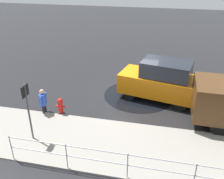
{
  "coord_description": "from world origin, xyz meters",
  "views": [
    {
      "loc": [
        -1.52,
        11.65,
        6.26
      ],
      "look_at": [
        0.76,
        1.3,
        0.9
      ],
      "focal_mm": 40.0,
      "sensor_mm": 36.0,
      "label": 1
    }
  ],
  "objects_px": {
    "sign_post": "(27,105)",
    "moving_hatchback": "(161,80)",
    "pedestrian": "(43,100)",
    "fire_hydrant": "(60,106)"
  },
  "relations": [
    {
      "from": "sign_post",
      "to": "moving_hatchback",
      "type": "bearing_deg",
      "value": -136.73
    },
    {
      "from": "moving_hatchback",
      "to": "pedestrian",
      "type": "relative_size",
      "value": 3.42
    },
    {
      "from": "fire_hydrant",
      "to": "sign_post",
      "type": "height_order",
      "value": "sign_post"
    },
    {
      "from": "moving_hatchback",
      "to": "sign_post",
      "type": "relative_size",
      "value": 1.74
    },
    {
      "from": "moving_hatchback",
      "to": "pedestrian",
      "type": "height_order",
      "value": "moving_hatchback"
    },
    {
      "from": "pedestrian",
      "to": "sign_post",
      "type": "height_order",
      "value": "sign_post"
    },
    {
      "from": "fire_hydrant",
      "to": "sign_post",
      "type": "xyz_separation_m",
      "value": [
        0.35,
        2.0,
        1.18
      ]
    },
    {
      "from": "moving_hatchback",
      "to": "fire_hydrant",
      "type": "distance_m",
      "value": 5.08
    },
    {
      "from": "moving_hatchback",
      "to": "sign_post",
      "type": "distance_m",
      "value": 6.54
    },
    {
      "from": "sign_post",
      "to": "fire_hydrant",
      "type": "bearing_deg",
      "value": -99.99
    }
  ]
}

